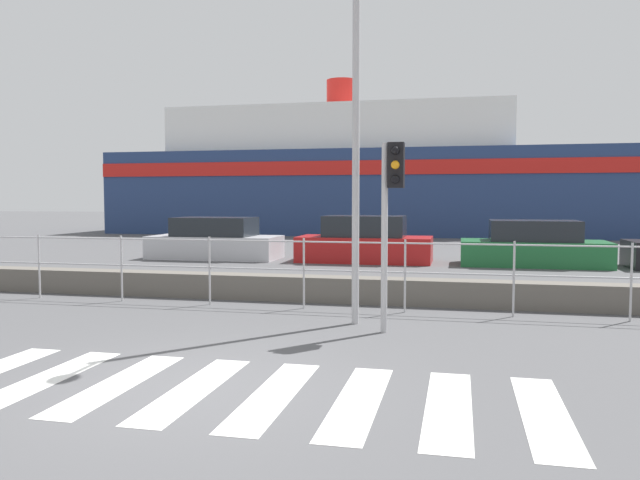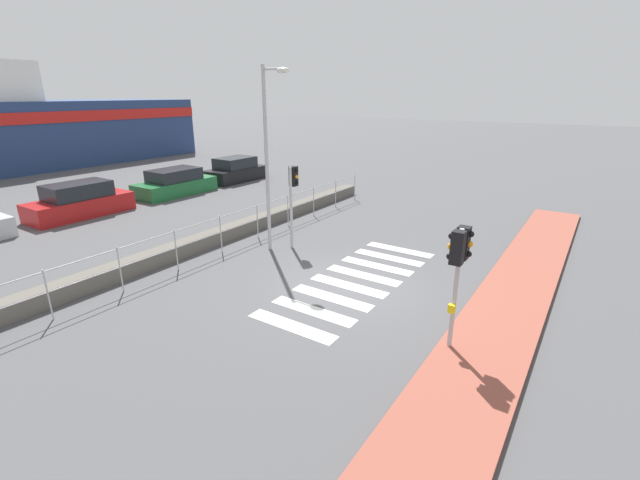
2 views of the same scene
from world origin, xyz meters
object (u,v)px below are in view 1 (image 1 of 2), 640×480
(streetlamp, at_px, (354,90))
(ferry_boat, at_px, (397,181))
(parked_car_red, at_px, (365,242))
(parked_car_green, at_px, (534,246))
(parked_car_silver, at_px, (215,241))
(traffic_light_far, at_px, (391,194))

(streetlamp, xyz_separation_m, ferry_boat, (-2.01, 27.36, -0.67))
(parked_car_red, relative_size, parked_car_green, 0.99)
(ferry_boat, relative_size, parked_car_green, 8.04)
(ferry_boat, height_order, parked_car_green, ferry_boat)
(parked_car_silver, xyz_separation_m, parked_car_red, (5.18, -0.00, 0.04))
(traffic_light_far, xyz_separation_m, parked_car_green, (3.23, 10.53, -1.53))
(parked_car_red, xyz_separation_m, parked_car_green, (5.22, 0.00, -0.05))
(ferry_boat, bearing_deg, parked_car_green, -71.13)
(streetlamp, relative_size, parked_car_green, 1.40)
(ferry_boat, relative_size, parked_car_silver, 7.89)
(ferry_boat, bearing_deg, parked_car_silver, -104.67)
(traffic_light_far, height_order, parked_car_red, traffic_light_far)
(traffic_light_far, height_order, parked_car_silver, traffic_light_far)
(traffic_light_far, distance_m, parked_car_silver, 12.83)
(traffic_light_far, relative_size, parked_car_green, 0.67)
(traffic_light_far, distance_m, streetlamp, 1.81)
(traffic_light_far, bearing_deg, parked_car_silver, 124.22)
(streetlamp, xyz_separation_m, parked_car_green, (3.88, 10.14, -3.18))
(parked_car_red, height_order, parked_car_green, parked_car_red)
(streetlamp, bearing_deg, parked_car_silver, 122.74)
(parked_car_red, distance_m, parked_car_green, 5.22)
(parked_car_green, bearing_deg, parked_car_silver, -180.00)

